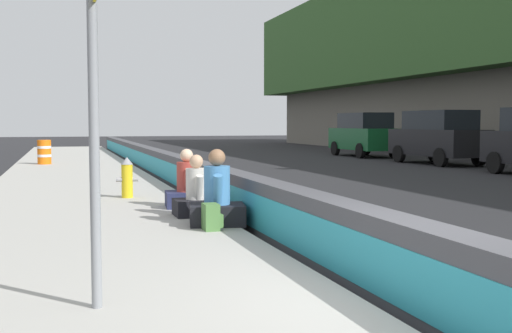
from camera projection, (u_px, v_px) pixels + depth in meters
ground_plane at (421, 318)px, 5.64m from camera, size 160.00×160.00×0.00m
jersey_barrier at (422, 271)px, 5.61m from camera, size 76.00×0.45×0.85m
route_sign_post at (93, 68)px, 5.32m from camera, size 0.44×0.09×3.60m
fire_hydrant at (127, 177)px, 13.50m from camera, size 0.26×0.46×0.88m
seated_person_foreground at (217, 201)px, 9.92m from camera, size 0.87×0.98×1.20m
seated_person_middle at (196, 197)px, 10.89m from camera, size 0.68×0.76×1.06m
seated_person_rear at (187, 189)px, 12.00m from camera, size 0.75×0.86×1.12m
backpack at (212, 217)px, 9.41m from camera, size 0.32×0.28×0.40m
construction_barrel at (44, 152)px, 24.58m from camera, size 0.54×0.54×0.95m
parked_car_fourth at (438, 136)px, 26.65m from camera, size 4.86×2.18×2.28m
parked_car_midline at (364, 134)px, 32.78m from camera, size 4.82×2.10×2.28m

